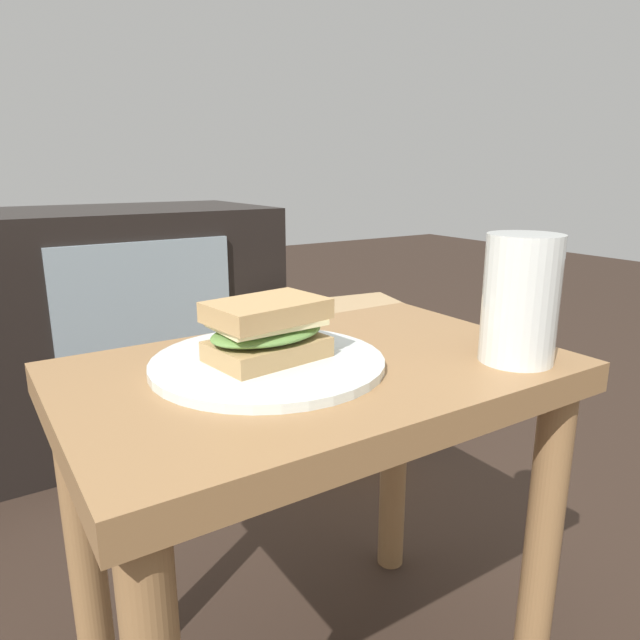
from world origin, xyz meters
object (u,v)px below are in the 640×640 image
Objects in this scene: tv_cabinet at (74,330)px; plate at (268,363)px; sandwich_front at (267,330)px; beer_glass at (520,300)px; paper_bag at (352,381)px.

tv_cabinet is 3.71× the size of plate.
beer_glass is at bearing -28.53° from sandwich_front.
paper_bag is at bearing -39.69° from tv_cabinet.
beer_glass is (0.25, -0.14, 0.07)m from plate.
tv_cabinet reaches higher than paper_bag.
plate is at bearing 151.47° from beer_glass.
plate is 0.29m from beer_glass.
paper_bag is (0.48, 0.49, -0.32)m from sandwich_front.
tv_cabinet is at bearing 105.73° from beer_glass.
tv_cabinet is at bearing 140.31° from paper_bag.
beer_glass is 0.75m from paper_bag.
beer_glass reaches higher than plate.
sandwich_front is 0.38× the size of paper_bag.
paper_bag is (0.48, 0.49, -0.28)m from plate.
plate is at bearing 0.00° from sandwich_front.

